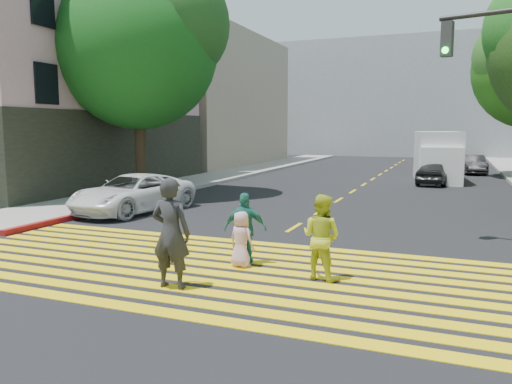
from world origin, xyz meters
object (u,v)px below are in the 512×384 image
Objects in this scene: pedestrian_woman at (321,237)px; dark_car_parked at (473,164)px; silver_car at (446,160)px; dark_car_near at (434,172)px; tree_left at (140,40)px; white_sedan at (133,193)px; pedestrian_extra at (245,229)px; white_van at (437,158)px; pedestrian_man at (171,233)px; pedestrian_child at (241,239)px.

dark_car_parked is at bearing -81.36° from pedestrian_woman.
dark_car_near is at bearing 94.38° from silver_car.
tree_left reaches higher than white_sedan.
pedestrian_woman is 0.35× the size of white_sedan.
white_sedan is at bearing -125.93° from dark_car_parked.
pedestrian_extra is (8.41, -8.61, -5.76)m from tree_left.
pedestrian_extra is 17.84m from dark_car_near.
white_sedan is 17.42m from white_van.
silver_car reaches higher than dark_car_near.
dark_car_near is at bearing 37.81° from tree_left.
pedestrian_extra is 7.71m from white_sedan.
tree_left is 4.81× the size of pedestrian_man.
dark_car_near is (3.12, 17.82, 0.04)m from pedestrian_child.
white_sedan is 15.89m from dark_car_near.
white_sedan is (-6.15, 4.66, -0.11)m from pedestrian_extra.
pedestrian_man is 0.46× the size of silver_car.
silver_car is at bearing 76.60° from white_sedan.
pedestrian_child is (-1.74, 0.19, -0.23)m from pedestrian_woman.
white_van is (3.17, 19.61, 0.69)m from pedestrian_child.
pedestrian_woman is at bearing 92.00° from dark_car_near.
pedestrian_woman reaches higher than silver_car.
pedestrian_man is at bearing 49.26° from pedestrian_woman.
dark_car_parked is at bearing -99.32° from dark_car_near.
pedestrian_child is at bearing -106.13° from white_van.
tree_left is 16.65m from white_van.
white_sedan reaches higher than dark_car_parked.
pedestrian_child is 0.31m from pedestrian_extra.
tree_left reaches higher than pedestrian_extra.
dark_car_parked is 5.91m from white_van.
dark_car_near is 7.59m from dark_car_parked.
dark_car_near is at bearing -78.02° from pedestrian_woman.
dark_car_parked is at bearing 50.11° from tree_left.
silver_car is 0.73× the size of white_van.
dark_car_near is 10.83m from silver_car.
white_van is at bearing -116.55° from dark_car_parked.
pedestrian_woman is at bearing -41.73° from tree_left.
dark_car_parked reaches higher than pedestrian_child.
white_van reaches higher than dark_car_parked.
tree_left is 23.84m from silver_car.
pedestrian_extra reaches higher than pedestrian_child.
pedestrian_child is at bearing 86.44° from dark_car_near.
pedestrian_child is (0.62, 1.72, -0.42)m from pedestrian_man.
pedestrian_man reaches higher than pedestrian_extra.
pedestrian_extra reaches higher than silver_car.
silver_car is at bearing 108.58° from dark_car_parked.
pedestrian_man is 0.34× the size of white_van.
pedestrian_man is at bearing -53.62° from tree_left.
dark_car_parked is (3.43, 25.32, -0.22)m from pedestrian_woman.
white_van is at bearing -83.63° from pedestrian_child.
silver_car reaches higher than pedestrian_child.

